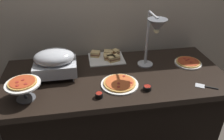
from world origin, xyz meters
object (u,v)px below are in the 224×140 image
at_px(sandwich_platter, 108,57).
at_px(sauce_cup_near, 147,88).
at_px(chafing_dish, 55,62).
at_px(heat_lamp, 155,30).
at_px(sauce_cup_far, 99,95).
at_px(pizza_plate_front, 188,62).
at_px(pizza_plate_raised_stand, 23,85).
at_px(pizza_plate_center, 120,83).
at_px(serving_spatula, 205,87).

height_order(sandwich_platter, sauce_cup_near, sandwich_platter).
xyz_separation_m(chafing_dish, heat_lamp, (0.79, -0.08, 0.25)).
distance_m(heat_lamp, sauce_cup_far, 0.66).
xyz_separation_m(pizza_plate_front, sauce_cup_far, (-0.87, -0.37, 0.01)).
distance_m(pizza_plate_raised_stand, sauce_cup_far, 0.54).
bearing_deg(pizza_plate_center, serving_spatula, -12.05).
relative_size(heat_lamp, sauce_cup_near, 7.69).
height_order(heat_lamp, pizza_plate_center, heat_lamp).
bearing_deg(chafing_dish, sandwich_platter, 28.01).
distance_m(chafing_dish, pizza_plate_front, 1.20).
relative_size(sandwich_platter, serving_spatula, 2.03).
bearing_deg(pizza_plate_front, sandwich_platter, 163.01).
relative_size(sandwich_platter, sauce_cup_near, 5.10).
relative_size(pizza_plate_front, sandwich_platter, 0.74).
relative_size(sauce_cup_far, serving_spatula, 0.35).
bearing_deg(heat_lamp, chafing_dish, 174.16).
bearing_deg(chafing_dish, serving_spatula, -16.84).
height_order(heat_lamp, pizza_plate_raised_stand, heat_lamp).
xyz_separation_m(heat_lamp, serving_spatula, (0.36, -0.27, -0.39)).
relative_size(heat_lamp, sandwich_platter, 1.51).
height_order(sauce_cup_near, sauce_cup_far, sauce_cup_far).
relative_size(chafing_dish, sandwich_platter, 1.03).
height_order(pizza_plate_center, pizza_plate_raised_stand, pizza_plate_raised_stand).
bearing_deg(sandwich_platter, pizza_plate_center, -86.41).
relative_size(heat_lamp, pizza_plate_front, 2.05).
relative_size(chafing_dish, heat_lamp, 0.68).
distance_m(sandwich_platter, serving_spatula, 0.91).
bearing_deg(sauce_cup_near, chafing_dish, 155.78).
bearing_deg(serving_spatula, sauce_cup_far, 179.69).
bearing_deg(sauce_cup_near, pizza_plate_raised_stand, 177.55).
xyz_separation_m(sandwich_platter, sauce_cup_far, (-0.15, -0.59, -0.00)).
bearing_deg(sauce_cup_near, heat_lamp, 66.31).
height_order(pizza_plate_center, serving_spatula, pizza_plate_center).
distance_m(heat_lamp, serving_spatula, 0.59).
height_order(chafing_dish, heat_lamp, heat_lamp).
relative_size(sauce_cup_near, serving_spatula, 0.40).
height_order(pizza_plate_front, pizza_plate_raised_stand, pizza_plate_raised_stand).
xyz_separation_m(heat_lamp, sauce_cup_far, (-0.48, -0.26, -0.37)).
xyz_separation_m(pizza_plate_raised_stand, sauce_cup_near, (0.90, -0.04, -0.10)).
bearing_deg(serving_spatula, pizza_plate_front, 84.51).
relative_size(heat_lamp, serving_spatula, 3.06).
bearing_deg(pizza_plate_front, sauce_cup_near, -145.72).
xyz_separation_m(pizza_plate_front, sauce_cup_near, (-0.50, -0.34, 0.01)).
relative_size(pizza_plate_center, sandwich_platter, 0.89).
xyz_separation_m(sauce_cup_far, serving_spatula, (0.84, -0.00, -0.02)).
xyz_separation_m(chafing_dish, sauce_cup_far, (0.32, -0.34, -0.12)).
bearing_deg(heat_lamp, serving_spatula, -36.59).
height_order(pizza_plate_front, pizza_plate_center, same).
distance_m(pizza_plate_front, sandwich_platter, 0.75).
bearing_deg(heat_lamp, pizza_plate_center, -156.62).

